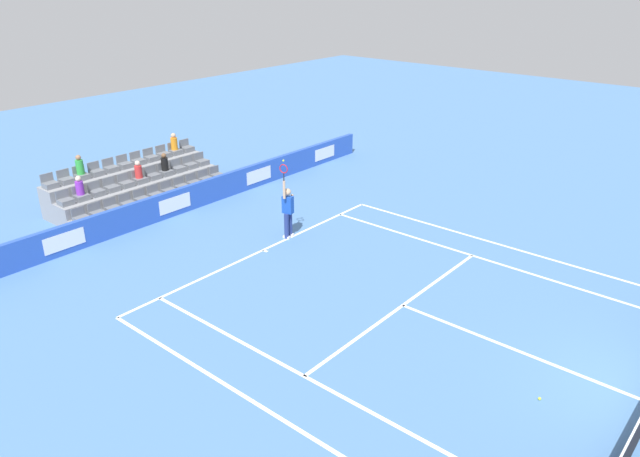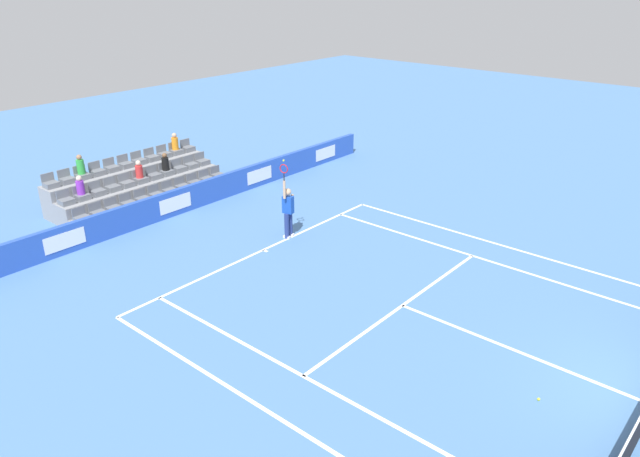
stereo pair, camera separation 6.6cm
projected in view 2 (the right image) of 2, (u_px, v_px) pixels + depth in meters
name	position (u px, v px, depth m)	size (l,w,h in m)	color
line_baseline	(263.00, 250.00, 19.82)	(10.97, 0.10, 0.01)	white
line_service	(402.00, 305.00, 16.56)	(8.23, 0.10, 0.01)	white
line_centre_service	(512.00, 349.00, 14.65)	(0.10, 6.40, 0.01)	white
line_singles_sideline_left	(318.00, 384.00, 13.42)	(0.10, 11.89, 0.01)	white
line_singles_sideline_right	(485.00, 260.00, 19.16)	(0.10, 11.89, 0.01)	white
line_doubles_sideline_left	(276.00, 416.00, 12.46)	(0.10, 11.89, 0.01)	white
line_doubles_sideline_right	(504.00, 246.00, 20.11)	(0.10, 11.89, 0.01)	white
line_centre_mark	(265.00, 251.00, 19.76)	(0.10, 0.20, 0.01)	white
sponsor_barrier	(174.00, 203.00, 22.45)	(21.92, 0.22, 0.98)	blue
tennis_player	(288.00, 210.00, 20.40)	(0.53, 0.41, 2.85)	navy
stadium_stand	(138.00, 188.00, 23.81)	(6.82, 2.85, 2.20)	gray
loose_tennis_ball	(539.00, 399.00, 12.91)	(0.07, 0.07, 0.07)	#D1E533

